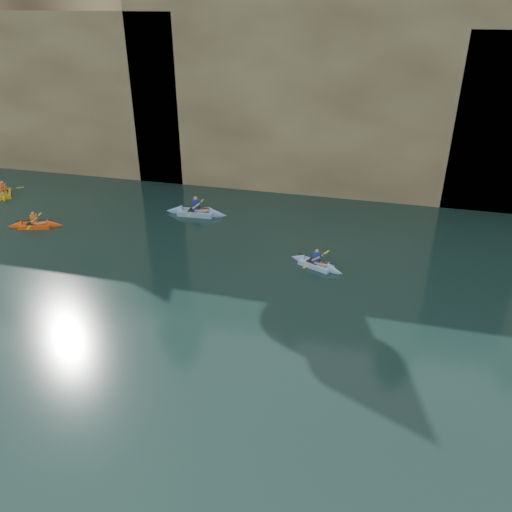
# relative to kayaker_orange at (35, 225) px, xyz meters

# --- Properties ---
(ground) EXTENTS (160.00, 160.00, 0.00)m
(ground) POSITION_rel_kayaker_orange_xyz_m (11.87, -12.92, -0.14)
(ground) COLOR black
(ground) RESTS_ON ground
(cliff) EXTENTS (70.00, 16.00, 12.00)m
(cliff) POSITION_rel_kayaker_orange_xyz_m (11.87, 17.08, 5.86)
(cliff) COLOR tan
(cliff) RESTS_ON ground
(cliff_slab_west) EXTENTS (26.00, 2.40, 10.56)m
(cliff_slab_west) POSITION_rel_kayaker_orange_xyz_m (-8.13, 9.68, 5.14)
(cliff_slab_west) COLOR tan
(cliff_slab_west) RESTS_ON ground
(cliff_slab_center) EXTENTS (24.00, 2.40, 11.40)m
(cliff_slab_center) POSITION_rel_kayaker_orange_xyz_m (13.87, 9.68, 5.56)
(cliff_slab_center) COLOR tan
(cliff_slab_center) RESTS_ON ground
(sea_cave_west) EXTENTS (4.50, 1.00, 4.00)m
(sea_cave_west) POSITION_rel_kayaker_orange_xyz_m (-6.13, 9.03, 1.86)
(sea_cave_west) COLOR black
(sea_cave_west) RESTS_ON ground
(sea_cave_center) EXTENTS (3.50, 1.00, 3.20)m
(sea_cave_center) POSITION_rel_kayaker_orange_xyz_m (7.87, 9.03, 1.46)
(sea_cave_center) COLOR black
(sea_cave_center) RESTS_ON ground
(sea_cave_east) EXTENTS (5.00, 1.00, 4.50)m
(sea_cave_east) POSITION_rel_kayaker_orange_xyz_m (21.87, 9.03, 2.11)
(sea_cave_east) COLOR black
(sea_cave_east) RESTS_ON ground
(kayaker_orange) EXTENTS (2.94, 2.09, 1.09)m
(kayaker_orange) POSITION_rel_kayaker_orange_xyz_m (0.00, 0.00, 0.00)
(kayaker_orange) COLOR #FF4F10
(kayaker_orange) RESTS_ON ground
(kayaker_ltblue_near) EXTENTS (2.75, 1.99, 1.07)m
(kayaker_ltblue_near) POSITION_rel_kayaker_orange_xyz_m (15.02, -0.54, -0.00)
(kayaker_ltblue_near) COLOR #98CBFF
(kayaker_ltblue_near) RESTS_ON ground
(kayaker_yellow) EXTENTS (2.30, 2.66, 1.16)m
(kayaker_yellow) POSITION_rel_kayaker_orange_xyz_m (-4.89, 3.70, 0.01)
(kayaker_yellow) COLOR gold
(kayaker_yellow) RESTS_ON ground
(kayaker_ltblue_mid) EXTENTS (3.58, 2.64, 1.35)m
(kayaker_ltblue_mid) POSITION_rel_kayaker_orange_xyz_m (7.62, 3.79, 0.03)
(kayaker_ltblue_mid) COLOR #82AEDA
(kayaker_ltblue_mid) RESTS_ON ground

